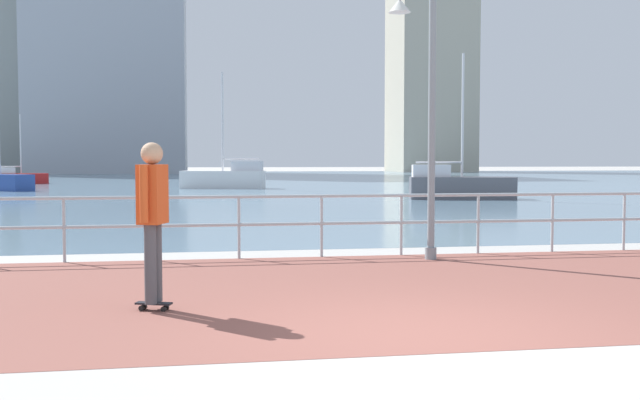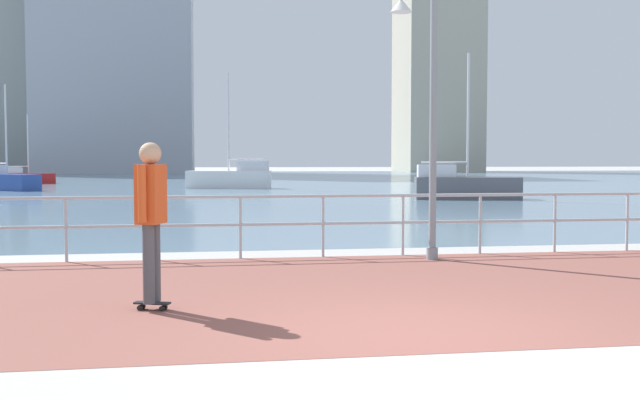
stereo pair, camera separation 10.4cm
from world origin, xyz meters
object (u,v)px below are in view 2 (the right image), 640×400
(lamppost, at_px, (423,93))
(sailboat_gray, at_px, (232,177))
(skateboarder, at_px, (151,209))
(sailboat_yellow, at_px, (463,185))
(sailboat_white, at_px, (5,180))
(sailboat_teal, at_px, (27,177))

(lamppost, bearing_deg, sailboat_gray, 94.03)
(skateboarder, xyz_separation_m, sailboat_yellow, (11.18, 21.09, -0.54))
(lamppost, xyz_separation_m, sailboat_white, (-14.27, 29.69, -2.20))
(skateboarder, relative_size, sailboat_gray, 0.28)
(sailboat_teal, distance_m, sailboat_yellow, 32.06)
(lamppost, distance_m, sailboat_white, 33.02)
(sailboat_white, distance_m, sailboat_teal, 10.62)
(skateboarder, height_order, sailboat_white, sailboat_white)
(sailboat_gray, bearing_deg, lamppost, -85.97)
(lamppost, height_order, skateboarder, lamppost)
(lamppost, distance_m, skateboarder, 5.64)
(lamppost, bearing_deg, sailboat_yellow, 68.11)
(lamppost, distance_m, sailboat_teal, 43.22)
(lamppost, relative_size, skateboarder, 2.69)
(skateboarder, bearing_deg, lamppost, 40.35)
(skateboarder, xyz_separation_m, sailboat_gray, (1.97, 33.98, -0.49))
(sailboat_teal, height_order, sailboat_yellow, sailboat_yellow)
(sailboat_gray, relative_size, sailboat_teal, 1.41)
(sailboat_white, bearing_deg, sailboat_teal, 97.42)
(skateboarder, distance_m, sailboat_white, 34.71)
(sailboat_teal, relative_size, sailboat_yellow, 0.78)
(sailboat_white, height_order, sailboat_teal, sailboat_white)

